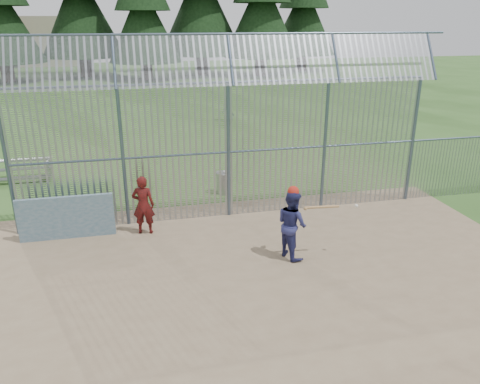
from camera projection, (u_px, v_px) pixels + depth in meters
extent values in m
plane|color=#2D511E|center=(259.00, 271.00, 11.14)|extent=(120.00, 120.00, 0.00)
cube|color=#756047|center=(264.00, 282.00, 10.68)|extent=(14.00, 10.00, 0.02)
cube|color=#38566B|center=(67.00, 218.00, 12.61)|extent=(2.50, 0.12, 1.20)
imported|color=navy|center=(292.00, 224.00, 11.54)|extent=(0.89, 1.01, 1.75)
imported|color=maroon|center=(143.00, 205.00, 12.84)|extent=(0.68, 0.51, 1.67)
imported|color=slate|center=(228.00, 108.00, 27.33)|extent=(0.89, 0.81, 1.53)
imported|color=gray|center=(230.00, 117.00, 26.22)|extent=(0.59, 0.34, 0.95)
sphere|color=#AE2217|center=(293.00, 192.00, 11.24)|extent=(0.28, 0.28, 0.28)
cylinder|color=#AA7F4C|center=(322.00, 207.00, 11.39)|extent=(0.85, 0.15, 0.07)
sphere|color=#AA7F4C|center=(305.00, 208.00, 11.30)|extent=(0.09, 0.09, 0.09)
sphere|color=white|center=(356.00, 206.00, 11.44)|extent=(0.09, 0.09, 0.09)
cylinder|color=gray|center=(224.00, 183.00, 16.04)|extent=(0.52, 0.52, 0.70)
cylinder|color=#9EA0A5|center=(224.00, 173.00, 15.91)|extent=(0.56, 0.56, 0.05)
sphere|color=#9EA0A5|center=(224.00, 172.00, 15.89)|extent=(0.10, 0.10, 0.10)
cube|color=slate|center=(7.00, 179.00, 16.94)|extent=(3.00, 0.25, 0.05)
cube|color=gray|center=(8.00, 170.00, 17.17)|extent=(3.00, 0.25, 0.05)
cube|color=gray|center=(9.00, 161.00, 17.40)|extent=(3.00, 0.25, 0.05)
cube|color=slate|center=(49.00, 170.00, 17.50)|extent=(0.06, 0.90, 0.70)
cylinder|color=#47566B|center=(7.00, 166.00, 12.38)|extent=(0.10, 0.10, 4.00)
cylinder|color=#47566B|center=(123.00, 159.00, 13.01)|extent=(0.10, 0.10, 4.00)
cylinder|color=#47566B|center=(229.00, 152.00, 13.64)|extent=(0.10, 0.10, 4.00)
cylinder|color=#47566B|center=(325.00, 146.00, 14.27)|extent=(0.10, 0.10, 4.00)
cylinder|color=#47566B|center=(413.00, 141.00, 14.90)|extent=(0.10, 0.10, 4.00)
cylinder|color=#47566B|center=(228.00, 82.00, 12.95)|extent=(12.00, 0.07, 0.07)
cylinder|color=#47566B|center=(229.00, 152.00, 13.64)|extent=(12.00, 0.06, 0.06)
cube|color=gray|center=(229.00, 152.00, 13.64)|extent=(12.00, 0.02, 4.00)
cube|color=gray|center=(231.00, 59.00, 12.38)|extent=(12.00, 0.77, 1.31)
cylinder|color=#47566B|center=(409.00, 171.00, 15.25)|extent=(0.08, 0.08, 2.00)
cylinder|color=#332319|center=(6.00, 65.00, 44.23)|extent=(1.19, 1.19, 3.06)
cylinder|color=#332319|center=(86.00, 60.00, 48.38)|extent=(1.33, 1.33, 3.42)
cylinder|color=#332319|center=(146.00, 64.00, 46.07)|extent=(1.12, 1.12, 2.88)
cylinder|color=#332319|center=(202.00, 57.00, 49.94)|extent=(1.40, 1.40, 3.60)
cylinder|color=#332319|center=(261.00, 60.00, 49.44)|extent=(1.26, 1.26, 3.24)
cylinder|color=#332319|center=(302.00, 57.00, 54.38)|extent=(1.19, 1.19, 3.06)
cube|color=#B2A58C|center=(54.00, 41.00, 60.59)|extent=(8.00, 7.00, 6.00)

